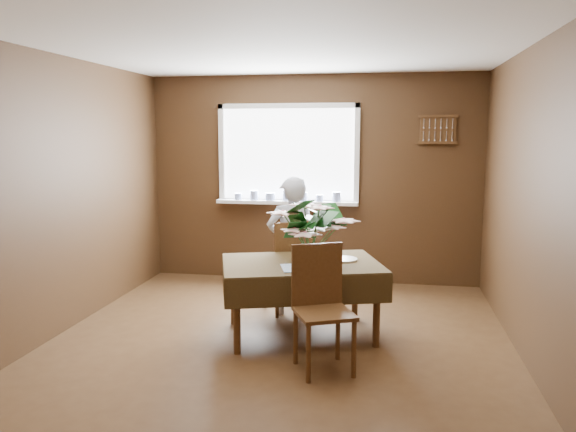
% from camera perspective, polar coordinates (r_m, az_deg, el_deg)
% --- Properties ---
extents(floor, '(4.50, 4.50, 0.00)m').
position_cam_1_polar(floor, '(4.92, -1.16, -13.13)').
color(floor, '#452C17').
rests_on(floor, ground).
extents(ceiling, '(4.50, 4.50, 0.00)m').
position_cam_1_polar(ceiling, '(4.63, -1.25, 17.02)').
color(ceiling, white).
rests_on(ceiling, wall_back).
extents(wall_back, '(4.00, 0.00, 4.00)m').
position_cam_1_polar(wall_back, '(6.82, 2.52, 3.72)').
color(wall_back, brown).
rests_on(wall_back, floor).
extents(wall_front, '(4.00, 0.00, 4.00)m').
position_cam_1_polar(wall_front, '(2.48, -11.53, -4.76)').
color(wall_front, brown).
rests_on(wall_front, floor).
extents(wall_left, '(0.00, 4.50, 4.50)m').
position_cam_1_polar(wall_left, '(5.37, -22.62, 1.81)').
color(wall_left, brown).
rests_on(wall_left, floor).
extents(wall_right, '(0.00, 4.50, 4.50)m').
position_cam_1_polar(wall_right, '(4.65, 23.72, 0.83)').
color(wall_right, brown).
rests_on(wall_right, floor).
extents(window_assembly, '(1.72, 0.20, 1.22)m').
position_cam_1_polar(window_assembly, '(6.80, -0.03, 4.51)').
color(window_assembly, white).
rests_on(window_assembly, wall_back).
extents(spoon_rack, '(0.44, 0.05, 0.33)m').
position_cam_1_polar(spoon_rack, '(6.73, 14.99, 8.50)').
color(spoon_rack, '#51331A').
rests_on(spoon_rack, wall_back).
extents(dining_table, '(1.60, 1.32, 0.68)m').
position_cam_1_polar(dining_table, '(5.02, 1.35, -5.60)').
color(dining_table, '#51331A').
rests_on(dining_table, floor).
extents(chair_far, '(0.56, 0.56, 0.95)m').
position_cam_1_polar(chair_far, '(5.64, 0.18, -4.79)').
color(chair_far, '#51331A').
rests_on(chair_far, floor).
extents(chair_near, '(0.54, 0.54, 0.96)m').
position_cam_1_polar(chair_near, '(4.38, 3.36, -8.67)').
color(chair_near, '#51331A').
rests_on(chair_near, floor).
extents(seated_woman, '(0.60, 0.52, 1.39)m').
position_cam_1_polar(seated_woman, '(5.61, 0.36, -3.03)').
color(seated_woman, white).
rests_on(seated_woman, floor).
extents(flower_bouquet, '(0.64, 0.64, 0.55)m').
position_cam_1_polar(flower_bouquet, '(4.77, 2.28, -0.99)').
color(flower_bouquet, white).
rests_on(flower_bouquet, dining_table).
extents(side_plate, '(0.35, 0.35, 0.01)m').
position_cam_1_polar(side_plate, '(5.11, 5.66, -4.38)').
color(side_plate, white).
rests_on(side_plate, dining_table).
extents(table_knife, '(0.11, 0.21, 0.00)m').
position_cam_1_polar(table_knife, '(4.84, 3.97, -5.07)').
color(table_knife, silver).
rests_on(table_knife, dining_table).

